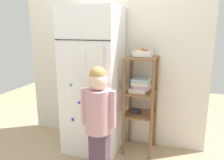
# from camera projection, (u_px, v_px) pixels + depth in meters

# --- Properties ---
(ground_plane) EXTENTS (6.00, 6.00, 0.00)m
(ground_plane) POSITION_uv_depth(u_px,v_px,m) (103.00, 148.00, 2.79)
(ground_plane) COLOR tan
(kitchen_wall_back) EXTENTS (2.37, 0.03, 2.19)m
(kitchen_wall_back) POSITION_uv_depth(u_px,v_px,m) (112.00, 58.00, 2.84)
(kitchen_wall_back) COLOR silver
(kitchen_wall_back) RESTS_ON ground
(refrigerator) EXTENTS (0.64, 0.60, 1.69)m
(refrigerator) POSITION_uv_depth(u_px,v_px,m) (93.00, 81.00, 2.65)
(refrigerator) COLOR white
(refrigerator) RESTS_ON ground
(child_standing) EXTENTS (0.36, 0.27, 1.12)m
(child_standing) POSITION_uv_depth(u_px,v_px,m) (98.00, 111.00, 2.19)
(child_standing) COLOR #4C374C
(child_standing) RESTS_ON ground
(pantry_shelf_unit) EXTENTS (0.36, 0.36, 1.15)m
(pantry_shelf_unit) POSITION_uv_depth(u_px,v_px,m) (141.00, 94.00, 2.60)
(pantry_shelf_unit) COLOR brown
(pantry_shelf_unit) RESTS_ON ground
(fruit_bin) EXTENTS (0.21, 0.18, 0.09)m
(fruit_bin) POSITION_uv_depth(u_px,v_px,m) (143.00, 53.00, 2.50)
(fruit_bin) COLOR white
(fruit_bin) RESTS_ON pantry_shelf_unit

